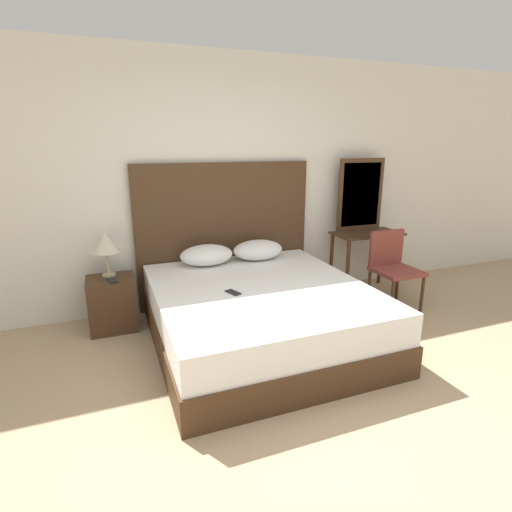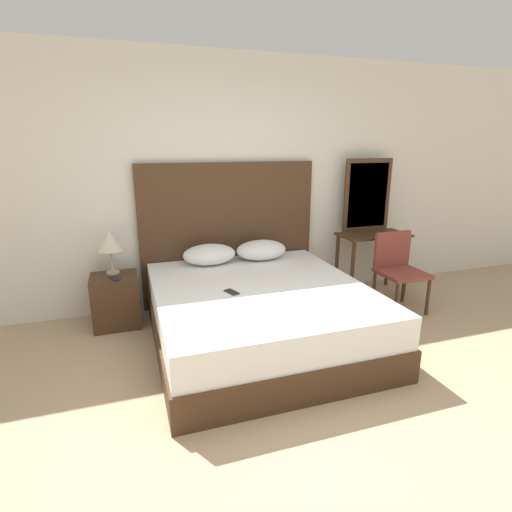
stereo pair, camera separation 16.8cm
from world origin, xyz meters
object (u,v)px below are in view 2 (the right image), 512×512
(table_lamp, at_px, (110,241))
(phone_on_bed, at_px, (232,292))
(nightstand, at_px, (116,301))
(vanity_desk, at_px, (373,246))
(chair, at_px, (398,266))
(phone_on_nightstand, at_px, (115,278))
(bed, at_px, (260,314))

(table_lamp, bearing_deg, phone_on_bed, -43.72)
(nightstand, distance_m, table_lamp, 0.60)
(vanity_desk, relative_size, chair, 0.97)
(chair, bearing_deg, phone_on_bed, -169.73)
(table_lamp, xyz_separation_m, phone_on_nightstand, (0.02, -0.17, -0.33))
(nightstand, relative_size, phone_on_nightstand, 3.22)
(table_lamp, xyz_separation_m, chair, (2.95, -0.58, -0.37))
(vanity_desk, bearing_deg, table_lamp, 178.18)
(phone_on_nightstand, xyz_separation_m, vanity_desk, (2.92, 0.08, 0.06))
(vanity_desk, distance_m, chair, 0.49)
(nightstand, distance_m, phone_on_nightstand, 0.29)
(nightstand, height_order, phone_on_nightstand, phone_on_nightstand)
(phone_on_bed, xyz_separation_m, vanity_desk, (1.97, 0.84, 0.04))
(phone_on_nightstand, height_order, chair, chair)
(bed, xyz_separation_m, table_lamp, (-1.26, 0.85, 0.59))
(phone_on_bed, distance_m, phone_on_nightstand, 1.22)
(bed, relative_size, phone_on_bed, 12.58)
(vanity_desk, xyz_separation_m, chair, (0.00, -0.48, -0.10))
(phone_on_bed, xyz_separation_m, table_lamp, (-0.98, 0.93, 0.31))
(bed, distance_m, phone_on_nightstand, 1.43)
(nightstand, relative_size, chair, 0.62)
(table_lamp, distance_m, vanity_desk, 2.96)
(bed, height_order, table_lamp, table_lamp)
(chair, bearing_deg, table_lamp, 168.95)
(vanity_desk, height_order, chair, chair)
(phone_on_nightstand, distance_m, chair, 2.96)
(bed, xyz_separation_m, nightstand, (-1.25, 0.77, -0.01))
(chair, bearing_deg, nightstand, 170.39)
(bed, relative_size, table_lamp, 4.69)
(phone_on_bed, bearing_deg, phone_on_nightstand, 141.50)
(chair, bearing_deg, vanity_desk, 90.46)
(nightstand, height_order, chair, chair)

